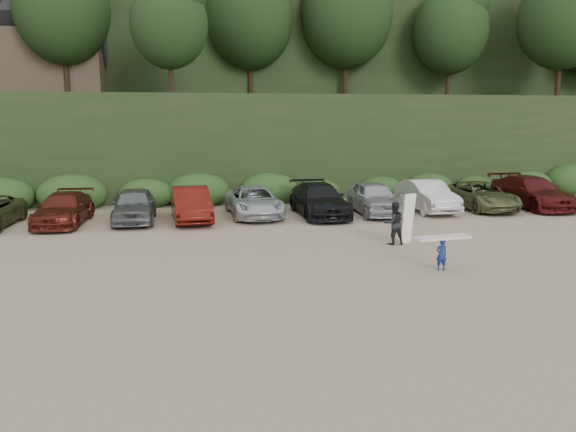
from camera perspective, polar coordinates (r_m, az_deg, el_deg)
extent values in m
plane|color=tan|center=(17.31, 1.41, -6.00)|extent=(120.00, 120.00, 0.00)
cube|color=black|center=(38.42, -6.01, 7.46)|extent=(80.00, 14.00, 6.00)
cube|color=black|center=(56.40, -7.96, 13.39)|extent=(90.00, 30.00, 16.00)
ellipsoid|color=black|center=(38.86, -6.24, 19.33)|extent=(66.00, 12.00, 10.00)
cube|color=#2B491E|center=(31.15, -5.57, 2.39)|extent=(46.20, 2.00, 1.20)
cube|color=brown|center=(41.15, -23.84, 13.82)|extent=(8.00, 6.00, 4.00)
imported|color=#5B1D15|center=(26.96, -21.82, 0.67)|extent=(2.34, 4.95, 1.40)
imported|color=slate|center=(26.56, -15.34, 1.08)|extent=(1.89, 4.56, 1.55)
imported|color=#61160E|center=(26.28, -9.84, 1.20)|extent=(1.89, 4.78, 1.55)
imported|color=silver|center=(27.12, -3.48, 1.46)|extent=(2.49, 5.13, 1.41)
imported|color=black|center=(27.26, 3.18, 1.66)|extent=(2.20, 5.34, 1.54)
imported|color=#ACADB1|center=(27.98, 8.73, 1.84)|extent=(2.15, 4.82, 1.61)
imported|color=silver|center=(29.37, 13.89, 2.02)|extent=(1.68, 4.76, 1.57)
imported|color=#5B6339|center=(30.77, 18.95, 1.97)|extent=(2.42, 5.09, 1.40)
imported|color=#521214|center=(32.26, 23.52, 2.23)|extent=(2.30, 5.61, 1.63)
imported|color=navy|center=(18.37, 15.31, -3.81)|extent=(0.37, 0.25, 1.00)
cube|color=white|center=(18.24, 15.40, -2.11)|extent=(1.86, 0.71, 0.07)
imported|color=black|center=(21.50, 10.70, -0.72)|extent=(0.81, 0.64, 1.63)
cube|color=white|center=(21.70, 12.06, -0.27)|extent=(0.60, 0.46, 1.92)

